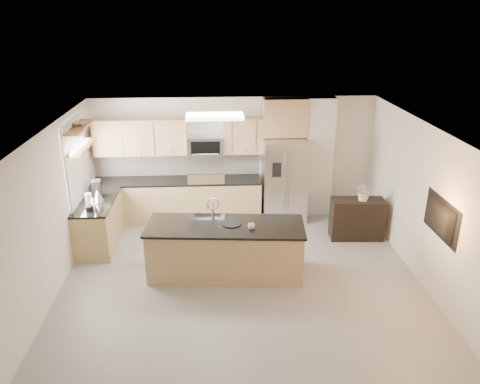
{
  "coord_description": "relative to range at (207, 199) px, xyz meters",
  "views": [
    {
      "loc": [
        -0.43,
        -6.45,
        4.31
      ],
      "look_at": [
        0.02,
        1.3,
        1.25
      ],
      "focal_mm": 35.0,
      "sensor_mm": 36.0,
      "label": 1
    }
  ],
  "objects": [
    {
      "name": "platter",
      "position": [
        0.44,
        -2.25,
        0.46
      ],
      "size": [
        0.35,
        0.35,
        0.02
      ],
      "primitive_type": "cylinder",
      "rotation": [
        0.0,
        0.0,
        -0.09
      ],
      "color": "black",
      "rests_on": "island"
    },
    {
      "name": "partition_column",
      "position": [
        2.42,
        0.18,
        0.83
      ],
      "size": [
        0.6,
        0.3,
        2.6
      ],
      "primitive_type": "cube",
      "color": "silver",
      "rests_on": "floor"
    },
    {
      "name": "ceiling_fixture",
      "position": [
        0.2,
        -1.32,
        2.09
      ],
      "size": [
        1.0,
        0.5,
        0.06
      ],
      "primitive_type": "cube",
      "color": "white",
      "rests_on": "ceiling"
    },
    {
      "name": "refrigerator",
      "position": [
        1.66,
        -0.05,
        0.42
      ],
      "size": [
        0.92,
        0.78,
        1.78
      ],
      "color": "#B7B7B9",
      "rests_on": "floor"
    },
    {
      "name": "television",
      "position": [
        3.51,
        -3.12,
        0.88
      ],
      "size": [
        0.14,
        1.08,
        0.62
      ],
      "primitive_type": "imported",
      "rotation": [
        0.0,
        0.0,
        1.57
      ],
      "color": "black",
      "rests_on": "wall_right"
    },
    {
      "name": "shelf_upper",
      "position": [
        -2.25,
        -0.97,
        1.85
      ],
      "size": [
        0.3,
        1.2,
        0.04
      ],
      "primitive_type": "cube",
      "color": "brown",
      "rests_on": "wall_left"
    },
    {
      "name": "wall_back",
      "position": [
        0.6,
        0.33,
        0.83
      ],
      "size": [
        6.0,
        0.02,
        2.6
      ],
      "primitive_type": "cube",
      "color": "silver",
      "rests_on": "floor"
    },
    {
      "name": "shelf_lower",
      "position": [
        -2.25,
        -0.97,
        1.48
      ],
      "size": [
        0.3,
        1.2,
        0.04
      ],
      "primitive_type": "cube",
      "color": "brown",
      "rests_on": "wall_left"
    },
    {
      "name": "range",
      "position": [
        0.0,
        0.0,
        0.0
      ],
      "size": [
        0.76,
        0.64,
        1.14
      ],
      "color": "black",
      "rests_on": "floor"
    },
    {
      "name": "wall_front",
      "position": [
        0.6,
        -6.17,
        0.83
      ],
      "size": [
        6.0,
        0.02,
        2.6
      ],
      "primitive_type": "cube",
      "color": "silver",
      "rests_on": "floor"
    },
    {
      "name": "coffee_maker",
      "position": [
        -2.09,
        -0.83,
        0.6
      ],
      "size": [
        0.2,
        0.24,
        0.32
      ],
      "color": "black",
      "rests_on": "left_counter"
    },
    {
      "name": "blender",
      "position": [
        -2.07,
        -1.54,
        0.59
      ],
      "size": [
        0.15,
        0.15,
        0.34
      ],
      "color": "black",
      "rests_on": "left_counter"
    },
    {
      "name": "left_counter",
      "position": [
        -2.07,
        -1.07,
        -0.01
      ],
      "size": [
        0.66,
        1.5,
        0.92
      ],
      "color": "tan",
      "rests_on": "floor"
    },
    {
      "name": "upper_cabinets",
      "position": [
        -0.7,
        0.16,
        1.35
      ],
      "size": [
        3.5,
        0.33,
        0.75
      ],
      "color": "tan",
      "rests_on": "wall_back"
    },
    {
      "name": "microwave",
      "position": [
        0.0,
        0.12,
        1.16
      ],
      "size": [
        0.76,
        0.4,
        0.4
      ],
      "color": "#B7B7B9",
      "rests_on": "upper_cabinets"
    },
    {
      "name": "island",
      "position": [
        0.33,
        -2.27,
        -0.01
      ],
      "size": [
        2.73,
        1.18,
        1.34
      ],
      "rotation": [
        0.0,
        0.0,
        -0.09
      ],
      "color": "tan",
      "rests_on": "floor"
    },
    {
      "name": "window",
      "position": [
        -2.38,
        -1.07,
        1.18
      ],
      "size": [
        0.04,
        1.15,
        1.65
      ],
      "color": "white",
      "rests_on": "wall_left"
    },
    {
      "name": "floor",
      "position": [
        0.6,
        -2.92,
        -0.47
      ],
      "size": [
        6.5,
        6.5,
        0.0
      ],
      "primitive_type": "plane",
      "color": "#989690",
      "rests_on": "ground"
    },
    {
      "name": "ceiling",
      "position": [
        0.6,
        -2.92,
        2.13
      ],
      "size": [
        6.0,
        6.5,
        0.02
      ],
      "primitive_type": "cube",
      "color": "white",
      "rests_on": "wall_back"
    },
    {
      "name": "credenza",
      "position": [
        2.98,
        -1.08,
        -0.06
      ],
      "size": [
        1.05,
        0.49,
        0.82
      ],
      "primitive_type": "cube",
      "rotation": [
        0.0,
        0.0,
        -0.06
      ],
      "color": "black",
      "rests_on": "floor"
    },
    {
      "name": "kettle",
      "position": [
        -2.02,
        -1.09,
        0.57
      ],
      "size": [
        0.21,
        0.21,
        0.27
      ],
      "color": "#B7B7B9",
      "rests_on": "left_counter"
    },
    {
      "name": "flower_vase",
      "position": [
        3.07,
        -1.11,
        0.65
      ],
      "size": [
        0.56,
        0.5,
        0.6
      ],
      "primitive_type": "imported",
      "rotation": [
        0.0,
        0.0,
        -0.05
      ],
      "color": "silver",
      "rests_on": "credenza"
    },
    {
      "name": "wall_right",
      "position": [
        3.6,
        -2.92,
        0.83
      ],
      "size": [
        0.02,
        6.5,
        2.6
      ],
      "primitive_type": "cube",
      "color": "silver",
      "rests_on": "floor"
    },
    {
      "name": "cup",
      "position": [
        0.76,
        -2.44,
        0.49
      ],
      "size": [
        0.14,
        0.14,
        0.09
      ],
      "primitive_type": "imported",
      "rotation": [
        0.0,
        0.0,
        0.15
      ],
      "color": "silver",
      "rests_on": "island"
    },
    {
      "name": "bowl",
      "position": [
        -2.25,
        -0.93,
        1.91
      ],
      "size": [
        0.36,
        0.36,
        0.08
      ],
      "primitive_type": "imported",
      "rotation": [
        0.0,
        0.0,
        -0.09
      ],
      "color": "#B7B7B9",
      "rests_on": "shelf_upper"
    },
    {
      "name": "back_counter",
      "position": [
        -0.63,
        0.01,
        -0.0
      ],
      "size": [
        3.55,
        0.66,
        1.44
      ],
      "color": "tan",
      "rests_on": "floor"
    },
    {
      "name": "wall_left",
      "position": [
        -2.4,
        -2.92,
        0.83
      ],
      "size": [
        0.02,
        6.5,
        2.6
      ],
      "primitive_type": "cube",
      "color": "silver",
      "rests_on": "floor"
    }
  ]
}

